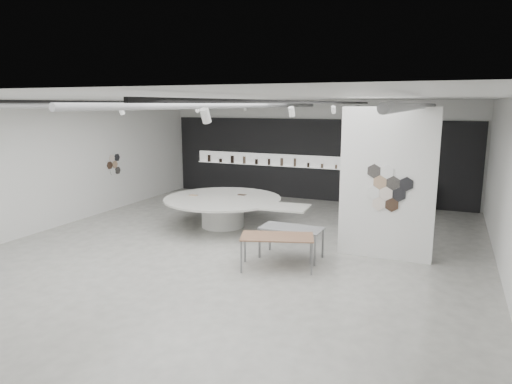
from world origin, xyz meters
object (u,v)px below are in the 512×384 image
at_px(display_island, 225,208).
at_px(kitchen_counter, 403,194).
at_px(sample_table_wood, 277,238).
at_px(sample_table_stone, 291,230).
at_px(partition_column, 387,184).

distance_m(display_island, kitchen_counter, 6.58).
xyz_separation_m(sample_table_wood, sample_table_stone, (0.06, 0.81, -0.01)).
xyz_separation_m(sample_table_stone, kitchen_counter, (1.95, 6.49, -0.16)).
xyz_separation_m(display_island, sample_table_stone, (2.76, -1.90, 0.11)).
bearing_deg(partition_column, sample_table_stone, -154.73).
relative_size(partition_column, display_island, 0.77).
distance_m(display_island, sample_table_wood, 3.83).
bearing_deg(sample_table_stone, partition_column, 25.27).
bearing_deg(display_island, kitchen_counter, 40.91).
relative_size(sample_table_wood, sample_table_stone, 1.21).
bearing_deg(sample_table_wood, kitchen_counter, 74.59).
bearing_deg(partition_column, kitchen_counter, 91.04).
relative_size(display_island, kitchen_counter, 2.49).
bearing_deg(kitchen_counter, sample_table_stone, -108.93).
bearing_deg(kitchen_counter, sample_table_wood, -107.62).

